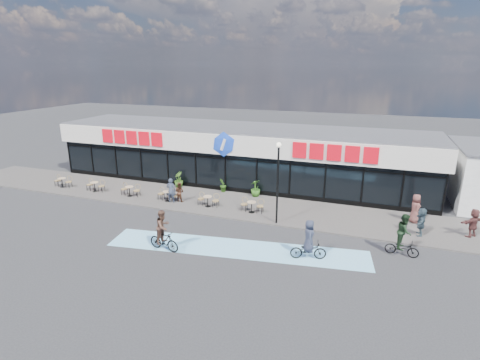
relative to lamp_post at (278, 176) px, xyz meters
The scene contains 22 objects.
ground 6.52m from the lamp_post, 156.33° to the right, with size 120.00×120.00×0.00m, color #28282B.
sidewalk 6.46m from the lamp_post, 157.25° to the left, with size 44.00×5.00×0.10m, color #4E4945.
bike_lane 5.06m from the lamp_post, 108.17° to the right, with size 14.00×2.20×0.01m, color #7AC2E7.
building 9.29m from the lamp_post, 124.52° to the left, with size 30.60×6.57×4.75m.
lamp_post is the anchor object (origin of this frame).
bistro_set_0 18.03m from the lamp_post, behind, with size 1.54×0.62×0.90m.
bistro_set_1 14.91m from the lamp_post, behind, with size 1.54×0.62×0.90m.
bistro_set_2 11.82m from the lamp_post, behind, with size 1.54×0.62×0.90m.
bistro_set_3 8.78m from the lamp_post, behind, with size 1.54×0.62×0.90m.
bistro_set_4 5.87m from the lamp_post, 166.68° to the left, with size 1.54×0.62×0.90m.
bistro_set_5 3.45m from the lamp_post, 148.35° to the left, with size 1.54×0.62×0.90m.
potted_plant_left 10.29m from the lamp_post, 154.90° to the left, with size 0.70×0.70×1.26m, color #2E5117.
potted_plant_mid 7.24m from the lamp_post, 140.92° to the left, with size 0.60×0.49×1.10m, color #2C5618.
potted_plant_right 5.56m from the lamp_post, 122.28° to the left, with size 0.71×0.71×1.26m, color #2D5E1A.
patron_left 8.27m from the lamp_post, behind, with size 0.64×0.42×1.76m, color #31394C.
patron_right 7.92m from the lamp_post, 169.36° to the left, with size 0.69×0.53×1.41m, color #442618.
pedestrian_a 8.51m from the lamp_post, ahead, with size 1.52×0.48×1.64m, color #30414A.
pedestrian_b 8.76m from the lamp_post, 20.47° to the left, with size 0.89×0.58×1.82m, color brown.
pedestrian_c 11.25m from the lamp_post, ahead, with size 1.55×0.49×1.67m, color brown.
cyclist_a 4.99m from the lamp_post, 54.55° to the right, with size 1.92×1.10×2.11m.
cyclist_b 7.55m from the lamp_post, 13.21° to the right, with size 1.71×0.98×2.30m.
cyclist_c 7.42m from the lamp_post, 132.16° to the right, with size 1.88×0.98×2.28m.
Camera 1 is at (10.28, -18.47, 9.46)m, focal length 28.00 mm.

